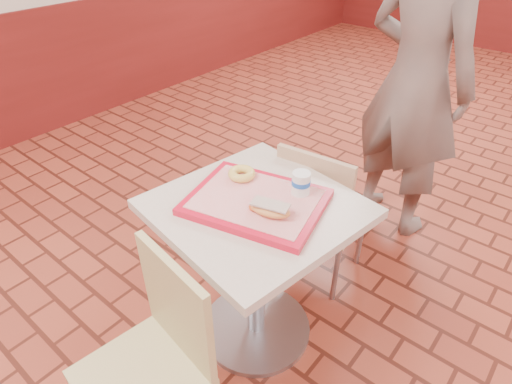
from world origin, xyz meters
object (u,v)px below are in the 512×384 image
Objects in this scene: serving_tray at (256,202)px; long_john_donut at (269,209)px; main_table at (256,252)px; ring_donut at (242,174)px; paper_cup at (301,183)px; chair_main_front at (156,354)px; customer at (415,82)px; chair_main_back at (320,210)px.

long_john_donut reaches higher than serving_tray.
long_john_donut is at bearing -24.30° from main_table.
ring_donut is 0.26m from paper_cup.
paper_cup is (0.25, 0.06, 0.03)m from ring_donut.
chair_main_front reaches higher than main_table.
main_table is 6.74× the size of ring_donut.
main_table is 0.42× the size of customer.
chair_main_front is 1.65× the size of serving_tray.
long_john_donut is (0.09, -0.52, 0.35)m from chair_main_back.
serving_tray is 4.46× the size of ring_donut.
serving_tray is at bearing 82.40° from chair_main_back.
ring_donut reaches higher than main_table.
long_john_donut is (0.07, 0.52, 0.35)m from chair_main_front.
chair_main_front is at bearing 100.72° from customer.
chair_main_front is at bearing -96.87° from paper_cup.
long_john_donut is at bearing -24.30° from serving_tray.
customer reaches higher than ring_donut.
chair_main_front is at bearing -98.23° from long_john_donut.
chair_main_front is 0.74m from ring_donut.
customer is at bearing 96.46° from chair_main_front.
main_table is at bearing 155.70° from long_john_donut.
customer is 1.26m from serving_tray.
long_john_donut is (0.24, -0.12, 0.00)m from ring_donut.
main_table is 0.93× the size of chair_main_back.
chair_main_front is at bearing -75.56° from ring_donut.
ring_donut is at bearing 112.73° from chair_main_front.
paper_cup is (0.01, 0.18, 0.02)m from long_john_donut.
ring_donut is (-0.14, 0.08, 0.03)m from serving_tray.
main_table is 0.48m from chair_main_back.
paper_cup reaches higher than chair_main_front.
customer is 10.87× the size of long_john_donut.
chair_main_back is at bearing 97.31° from customer.
chair_main_back is at bearing 105.89° from paper_cup.
serving_tray is 0.16m from ring_donut.
paper_cup is at bearing 87.03° from long_john_donut.
chair_main_back is 0.55m from ring_donut.
serving_tray is (-0.02, 0.56, 0.31)m from chair_main_front.
serving_tray is 5.52× the size of paper_cup.
customer is at bearing 86.21° from main_table.
chair_main_front reaches higher than ring_donut.
paper_cup is (0.11, 0.14, 0.32)m from main_table.
long_john_donut reaches higher than main_table.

